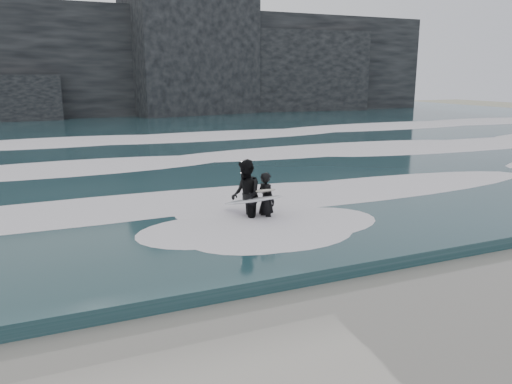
# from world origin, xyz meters

# --- Properties ---
(ground) EXTENTS (120.00, 120.00, 0.00)m
(ground) POSITION_xyz_m (0.00, 0.00, 0.00)
(ground) COLOR #747054
(ground) RESTS_ON ground
(sea) EXTENTS (90.00, 52.00, 0.30)m
(sea) POSITION_xyz_m (0.00, 29.00, 0.15)
(sea) COLOR #1D3A41
(sea) RESTS_ON ground
(headland) EXTENTS (70.00, 9.00, 10.00)m
(headland) POSITION_xyz_m (0.00, 46.00, 5.00)
(headland) COLOR black
(headland) RESTS_ON ground
(foam_near) EXTENTS (60.00, 3.20, 0.20)m
(foam_near) POSITION_xyz_m (0.00, 9.00, 0.40)
(foam_near) COLOR white
(foam_near) RESTS_ON sea
(foam_mid) EXTENTS (60.00, 4.00, 0.24)m
(foam_mid) POSITION_xyz_m (0.00, 16.00, 0.42)
(foam_mid) COLOR white
(foam_mid) RESTS_ON sea
(foam_far) EXTENTS (60.00, 4.80, 0.30)m
(foam_far) POSITION_xyz_m (0.00, 25.00, 0.45)
(foam_far) COLOR white
(foam_far) RESTS_ON sea
(surfer_left) EXTENTS (1.33, 2.18, 1.51)m
(surfer_left) POSITION_xyz_m (0.27, 6.80, 0.76)
(surfer_left) COLOR black
(surfer_left) RESTS_ON ground
(surfer_right) EXTENTS (1.18, 1.86, 1.86)m
(surfer_right) POSITION_xyz_m (-0.13, 6.85, 0.94)
(surfer_right) COLOR black
(surfer_right) RESTS_ON ground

